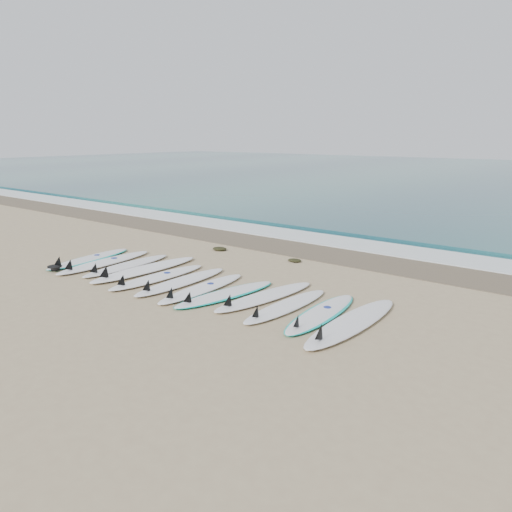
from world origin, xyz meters
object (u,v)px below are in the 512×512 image
Objects in this scene: surfboard_11 at (351,323)px; leash_coil at (55,268)px; surfboard_0 at (88,259)px; surfboard_6 at (200,289)px.

surfboard_11 reaches higher than leash_coil.
surfboard_0 is 7.11m from surfboard_11.
surfboard_11 reaches higher than surfboard_0.
surfboard_0 is at bearing -178.89° from surfboard_11.
leash_coil is at bearing -170.95° from surfboard_11.
leash_coil is (-3.74, -0.93, -0.01)m from surfboard_6.
surfboard_6 is (3.89, -0.05, 0.01)m from surfboard_0.
surfboard_11 is 7.05m from leash_coil.
surfboard_0 is at bearing 175.97° from surfboard_6.
surfboard_11 is at bearing -7.82° from surfboard_0.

